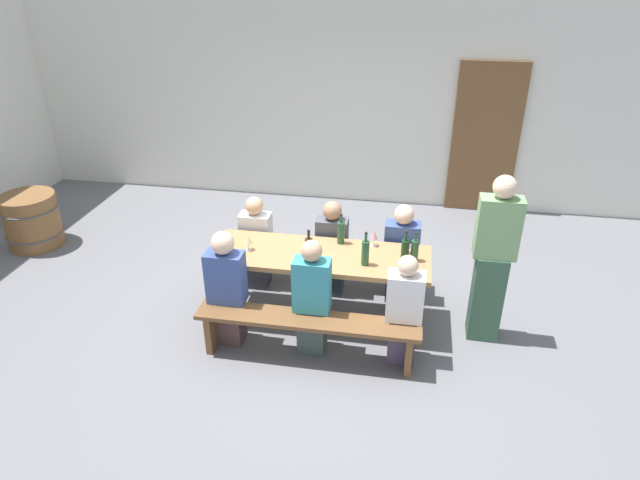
# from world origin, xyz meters

# --- Properties ---
(ground_plane) EXTENTS (24.00, 24.00, 0.00)m
(ground_plane) POSITION_xyz_m (0.00, 0.00, 0.00)
(ground_plane) COLOR slate
(back_wall) EXTENTS (14.00, 0.20, 3.20)m
(back_wall) POSITION_xyz_m (0.00, 3.18, 1.60)
(back_wall) COLOR silver
(back_wall) RESTS_ON ground
(wooden_door) EXTENTS (0.90, 0.06, 2.10)m
(wooden_door) POSITION_xyz_m (1.78, 3.04, 1.05)
(wooden_door) COLOR brown
(wooden_door) RESTS_ON ground
(tasting_table) EXTENTS (2.14, 0.71, 0.75)m
(tasting_table) POSITION_xyz_m (0.00, 0.00, 0.67)
(tasting_table) COLOR #9E7247
(tasting_table) RESTS_ON ground
(bench_near) EXTENTS (2.04, 0.30, 0.45)m
(bench_near) POSITION_xyz_m (0.00, -0.66, 0.36)
(bench_near) COLOR brown
(bench_near) RESTS_ON ground
(bench_far) EXTENTS (2.04, 0.30, 0.45)m
(bench_far) POSITION_xyz_m (0.00, 0.66, 0.36)
(bench_far) COLOR brown
(bench_far) RESTS_ON ground
(wine_bottle_0) EXTENTS (0.07, 0.07, 0.32)m
(wine_bottle_0) POSITION_xyz_m (0.17, 0.25, 0.87)
(wine_bottle_0) COLOR #234C2D
(wine_bottle_0) RESTS_ON tasting_table
(wine_bottle_1) EXTENTS (0.07, 0.07, 0.30)m
(wine_bottle_1) POSITION_xyz_m (0.90, 0.02, 0.86)
(wine_bottle_1) COLOR #234C2D
(wine_bottle_1) RESTS_ON tasting_table
(wine_bottle_2) EXTENTS (0.08, 0.08, 0.31)m
(wine_bottle_2) POSITION_xyz_m (-0.08, -0.13, 0.87)
(wine_bottle_2) COLOR #332814
(wine_bottle_2) RESTS_ON tasting_table
(wine_bottle_3) EXTENTS (0.07, 0.07, 0.34)m
(wine_bottle_3) POSITION_xyz_m (0.45, -0.13, 0.88)
(wine_bottle_3) COLOR #234C2D
(wine_bottle_3) RESTS_ON tasting_table
(wine_bottle_4) EXTENTS (0.08, 0.08, 0.31)m
(wine_bottle_4) POSITION_xyz_m (0.81, 0.01, 0.87)
(wine_bottle_4) COLOR #143319
(wine_bottle_4) RESTS_ON tasting_table
(wine_glass_0) EXTENTS (0.08, 0.08, 0.14)m
(wine_glass_0) POSITION_xyz_m (0.84, 0.16, 0.85)
(wine_glass_0) COLOR silver
(wine_glass_0) RESTS_ON tasting_table
(wine_glass_1) EXTENTS (0.08, 0.08, 0.16)m
(wine_glass_1) POSITION_xyz_m (-0.70, -0.04, 0.86)
(wine_glass_1) COLOR silver
(wine_glass_1) RESTS_ON tasting_table
(wine_glass_2) EXTENTS (0.07, 0.07, 0.17)m
(wine_glass_2) POSITION_xyz_m (0.50, 0.25, 0.87)
(wine_glass_2) COLOR silver
(wine_glass_2) RESTS_ON tasting_table
(seated_guest_near_0) EXTENTS (0.35, 0.24, 1.17)m
(seated_guest_near_0) POSITION_xyz_m (-0.79, -0.51, 0.56)
(seated_guest_near_0) COLOR #4C3433
(seated_guest_near_0) RESTS_ON ground
(seated_guest_near_1) EXTENTS (0.33, 0.24, 1.15)m
(seated_guest_near_1) POSITION_xyz_m (0.01, -0.51, 0.55)
(seated_guest_near_1) COLOR #3B4845
(seated_guest_near_1) RESTS_ON ground
(seated_guest_near_2) EXTENTS (0.32, 0.24, 1.08)m
(seated_guest_near_2) POSITION_xyz_m (0.85, -0.51, 0.52)
(seated_guest_near_2) COLOR #50425D
(seated_guest_near_2) RESTS_ON ground
(seated_guest_far_0) EXTENTS (0.33, 0.24, 1.07)m
(seated_guest_far_0) POSITION_xyz_m (-0.79, 0.51, 0.51)
(seated_guest_far_0) COLOR #33333E
(seated_guest_far_0) RESTS_ON ground
(seated_guest_far_1) EXTENTS (0.33, 0.24, 1.08)m
(seated_guest_far_1) POSITION_xyz_m (0.04, 0.51, 0.52)
(seated_guest_far_1) COLOR #293A44
(seated_guest_far_1) RESTS_ON ground
(seated_guest_far_2) EXTENTS (0.36, 0.24, 1.10)m
(seated_guest_far_2) POSITION_xyz_m (0.78, 0.51, 0.52)
(seated_guest_far_2) COLOR #393050
(seated_guest_far_2) RESTS_ON ground
(standing_host) EXTENTS (0.38, 0.24, 1.67)m
(standing_host) POSITION_xyz_m (1.61, -0.01, 0.81)
(standing_host) COLOR #345540
(standing_host) RESTS_ON ground
(wine_barrel) EXTENTS (0.70, 0.70, 0.68)m
(wine_barrel) POSITION_xyz_m (-3.86, 0.95, 0.34)
(wine_barrel) COLOR brown
(wine_barrel) RESTS_ON ground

